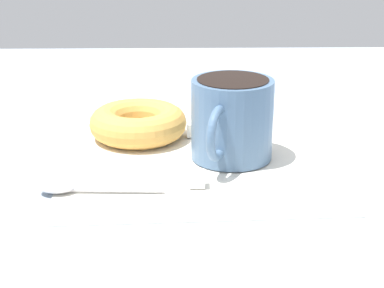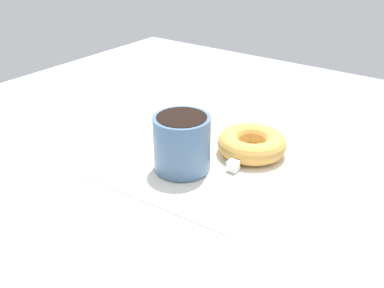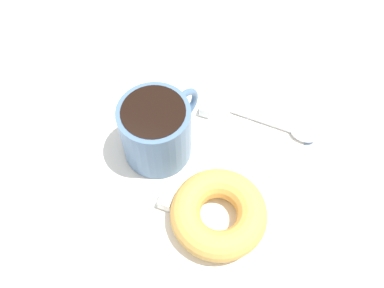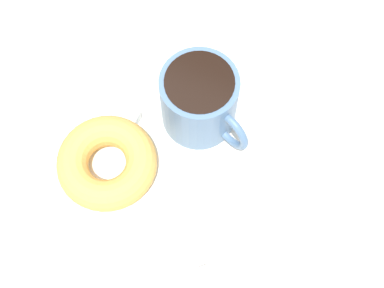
# 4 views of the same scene
# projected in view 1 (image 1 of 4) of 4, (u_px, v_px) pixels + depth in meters

# --- Properties ---
(ground_plane) EXTENTS (1.20, 1.20, 0.02)m
(ground_plane) POSITION_uv_depth(u_px,v_px,m) (195.00, 170.00, 0.71)
(ground_plane) COLOR #99A8B7
(napkin) EXTENTS (0.30, 0.30, 0.00)m
(napkin) POSITION_uv_depth(u_px,v_px,m) (192.00, 162.00, 0.70)
(napkin) COLOR white
(napkin) RESTS_ON ground_plane
(coffee_cup) EXTENTS (0.12, 0.09, 0.09)m
(coffee_cup) POSITION_uv_depth(u_px,v_px,m) (232.00, 118.00, 0.70)
(coffee_cup) COLOR slate
(coffee_cup) RESTS_ON napkin
(donut) EXTENTS (0.12, 0.12, 0.04)m
(donut) POSITION_uv_depth(u_px,v_px,m) (138.00, 123.00, 0.77)
(donut) COLOR gold
(donut) RESTS_ON napkin
(spoon) EXTENTS (0.03, 0.12, 0.01)m
(spoon) POSITION_uv_depth(u_px,v_px,m) (73.00, 188.00, 0.63)
(spoon) COLOR silver
(spoon) RESTS_ON napkin
(sugar_cube) EXTENTS (0.02, 0.02, 0.02)m
(sugar_cube) POSITION_uv_depth(u_px,v_px,m) (199.00, 179.00, 0.64)
(sugar_cube) COLOR white
(sugar_cube) RESTS_ON napkin
(sugar_cube_extra) EXTENTS (0.02, 0.02, 0.02)m
(sugar_cube_extra) POSITION_uv_depth(u_px,v_px,m) (195.00, 129.00, 0.78)
(sugar_cube_extra) COLOR white
(sugar_cube_extra) RESTS_ON napkin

